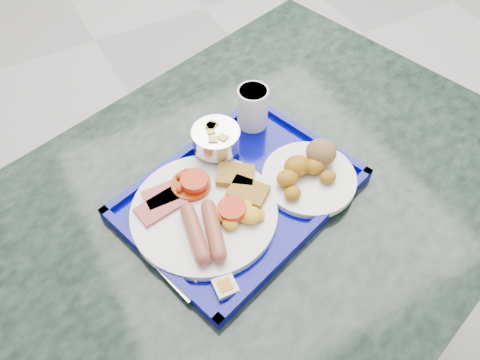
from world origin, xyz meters
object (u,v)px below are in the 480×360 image
object	(u,v)px
table	(241,258)
juice_cup	(253,106)
main_plate	(208,210)
fruit_bowl	(216,139)
tray	(240,195)
bread_plate	(309,171)

from	to	relation	value
table	juice_cup	bearing A→B (deg)	54.03
main_plate	fruit_bowl	world-z (taller)	fruit_bowl
tray	bread_plate	world-z (taller)	bread_plate
main_plate	juice_cup	xyz separation A→B (m)	(0.19, 0.17, 0.03)
table	tray	distance (m)	0.21
tray	bread_plate	distance (m)	0.14
table	main_plate	distance (m)	0.24
table	juice_cup	distance (m)	0.34
tray	bread_plate	size ratio (longest dim) A/B	2.74
table	main_plate	world-z (taller)	main_plate
main_plate	juice_cup	world-z (taller)	juice_cup
main_plate	bread_plate	world-z (taller)	bread_plate
tray	main_plate	distance (m)	0.08
juice_cup	table	bearing A→B (deg)	-125.97
fruit_bowl	table	bearing A→B (deg)	-97.78
tray	juice_cup	size ratio (longest dim) A/B	5.51
bread_plate	juice_cup	size ratio (longest dim) A/B	2.01
tray	fruit_bowl	size ratio (longest dim) A/B	5.23
table	fruit_bowl	size ratio (longest dim) A/B	14.84
bread_plate	main_plate	bearing A→B (deg)	175.19
table	main_plate	size ratio (longest dim) A/B	5.28
main_plate	fruit_bowl	xyz separation A→B (m)	(0.08, 0.13, 0.03)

